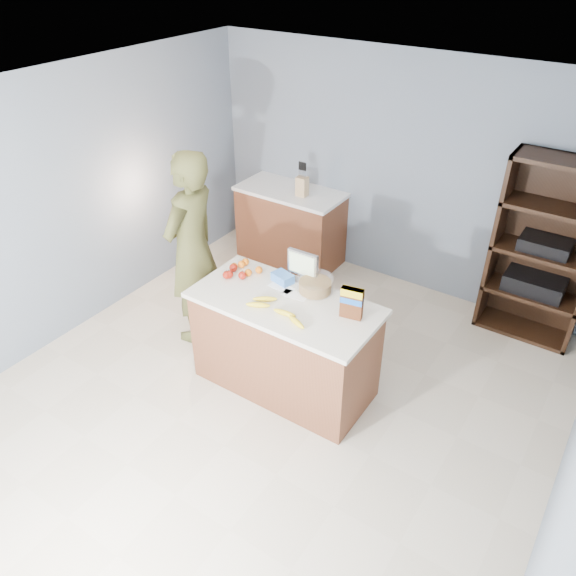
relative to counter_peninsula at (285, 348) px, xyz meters
The scene contains 15 objects.
floor 0.51m from the counter_peninsula, 90.00° to the right, with size 4.50×5.00×0.02m, color beige.
walls 1.27m from the counter_peninsula, 90.00° to the right, with size 4.52×5.02×2.51m.
counter_peninsula is the anchor object (origin of this frame).
back_cabinet 2.25m from the counter_peninsula, 122.28° to the left, with size 1.24×0.62×0.90m.
shelving_unit 2.61m from the counter_peninsula, 52.89° to the left, with size 0.90×0.40×1.80m.
person 1.27m from the counter_peninsula, behind, with size 0.69×0.45×1.89m, color #4C4C25.
knife_block 2.18m from the counter_peninsula, 118.73° to the left, with size 0.12×0.10×0.31m.
envelopes 0.51m from the counter_peninsula, 112.88° to the left, with size 0.39×0.17×0.00m.
bananas 0.53m from the counter_peninsula, 81.37° to the right, with size 0.58×0.25×0.04m.
apples 0.78m from the counter_peninsula, behind, with size 0.22×0.20×0.07m.
oranges 0.79m from the counter_peninsula, 159.37° to the left, with size 0.28×0.20×0.07m.
blue_carton 0.60m from the counter_peninsula, 127.21° to the left, with size 0.18×0.12×0.08m, color blue.
salad_bowl 0.62m from the counter_peninsula, 64.35° to the left, with size 0.30×0.30×0.13m.
tv 0.73m from the counter_peninsula, 97.28° to the left, with size 0.28×0.12×0.28m.
cereal_box 0.85m from the counter_peninsula, 10.97° to the left, with size 0.18×0.10×0.26m.
Camera 1 is at (2.10, -2.79, 3.48)m, focal length 35.00 mm.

